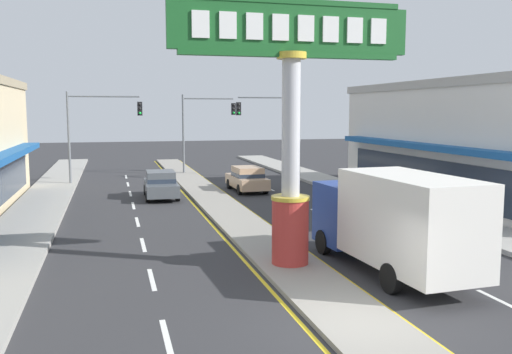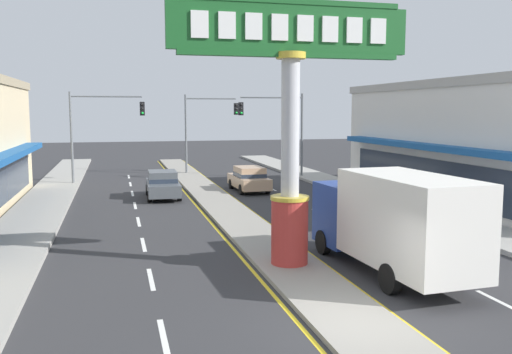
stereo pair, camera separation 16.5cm
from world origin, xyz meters
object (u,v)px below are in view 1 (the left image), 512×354
at_px(traffic_light_right_side, 277,121).
at_px(sedan_near_left_lane, 247,179).
at_px(sedan_far_right_lane, 161,184).
at_px(traffic_light_median_far, 202,120).
at_px(traffic_light_left_side, 96,121).
at_px(box_truck_near_right_lane, 393,219).
at_px(storefront_right, 494,141).
at_px(district_sign, 291,123).

relative_size(traffic_light_right_side, sedan_near_left_lane, 1.43).
relative_size(sedan_far_right_lane, sedan_near_left_lane, 1.00).
relative_size(traffic_light_median_far, sedan_near_left_lane, 1.43).
distance_m(traffic_light_right_side, traffic_light_median_far, 6.55).
xyz_separation_m(traffic_light_left_side, traffic_light_right_side, (12.56, 0.14, 0.00)).
bearing_deg(box_truck_near_right_lane, traffic_light_left_side, 111.11).
bearing_deg(sedan_far_right_lane, storefront_right, -17.68).
distance_m(box_truck_near_right_lane, sedan_far_right_lane, 17.65).
bearing_deg(storefront_right, box_truck_near_right_lane, -137.48).
relative_size(storefront_right, sedan_far_right_lane, 4.37).
bearing_deg(traffic_light_left_side, box_truck_near_right_lane, -68.89).
xyz_separation_m(storefront_right, traffic_light_median_far, (-13.33, 17.08, 0.91)).
xyz_separation_m(district_sign, storefront_right, (14.93, 9.69, -1.28)).
xyz_separation_m(district_sign, box_truck_near_right_lane, (2.79, -1.44, -2.87)).
bearing_deg(district_sign, traffic_light_left_side, 105.89).
bearing_deg(traffic_light_median_far, traffic_light_right_side, -44.37).
bearing_deg(traffic_light_left_side, traffic_light_right_side, 0.65).
relative_size(traffic_light_right_side, box_truck_near_right_lane, 0.88).
bearing_deg(traffic_light_left_side, traffic_light_median_far, 30.92).
relative_size(traffic_light_left_side, traffic_light_median_far, 1.00).
relative_size(traffic_light_left_side, box_truck_near_right_lane, 0.88).
xyz_separation_m(box_truck_near_right_lane, sedan_far_right_lane, (-5.49, 16.75, -0.91)).
bearing_deg(traffic_light_median_far, sedan_near_left_lane, -83.84).
height_order(traffic_light_right_side, traffic_light_median_far, same).
xyz_separation_m(district_sign, traffic_light_median_far, (1.60, 26.78, -0.37)).
height_order(district_sign, traffic_light_right_side, district_sign).
bearing_deg(sedan_near_left_lane, box_truck_near_right_lane, -89.70).
xyz_separation_m(traffic_light_median_far, box_truck_near_right_lane, (1.19, -28.22, -2.50)).
relative_size(district_sign, box_truck_near_right_lane, 1.16).
bearing_deg(traffic_light_right_side, sedan_near_left_lane, -122.75).
xyz_separation_m(district_sign, sedan_near_left_lane, (2.70, 16.63, -3.77)).
bearing_deg(traffic_light_left_side, sedan_near_left_lane, -31.17).
bearing_deg(box_truck_near_right_lane, sedan_far_right_lane, 108.13).
height_order(district_sign, traffic_light_median_far, district_sign).
xyz_separation_m(traffic_light_right_side, sedan_near_left_lane, (-3.58, -5.57, -3.46)).
bearing_deg(traffic_light_right_side, sedan_far_right_lane, -142.49).
bearing_deg(sedan_near_left_lane, storefront_right, -29.54).
distance_m(district_sign, sedan_near_left_lane, 17.26).
relative_size(box_truck_near_right_lane, sedan_near_left_lane, 1.62).
bearing_deg(storefront_right, traffic_light_left_side, 149.76).
bearing_deg(traffic_light_right_side, box_truck_near_right_lane, -98.39).
relative_size(traffic_light_median_far, box_truck_near_right_lane, 0.88).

